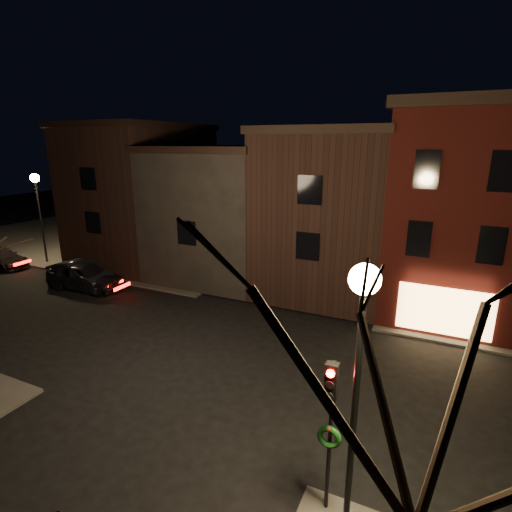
{
  "coord_description": "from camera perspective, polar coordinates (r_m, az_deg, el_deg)",
  "views": [
    {
      "loc": [
        7.31,
        -13.13,
        8.73
      ],
      "look_at": [
        -0.86,
        4.41,
        3.2
      ],
      "focal_mm": 28.0,
      "sensor_mm": 36.0,
      "label": 1
    }
  ],
  "objects": [
    {
      "name": "ground",
      "position": [
        17.38,
        -3.67,
        -14.23
      ],
      "size": [
        120.0,
        120.0,
        0.0
      ],
      "primitive_type": "plane",
      "color": "black",
      "rests_on": "ground"
    },
    {
      "name": "traffic_signal",
      "position": [
        9.8,
        10.55,
        -21.51
      ],
      "size": [
        0.58,
        0.38,
        4.05
      ],
      "color": "black",
      "rests_on": "sidewalk_near_right"
    },
    {
      "name": "bare_tree_right",
      "position": [
        5.31,
        24.48,
        -14.74
      ],
      "size": [
        6.4,
        6.4,
        8.5
      ],
      "color": "black",
      "rests_on": "sidewalk_near_right"
    },
    {
      "name": "parked_car_b",
      "position": [
        27.15,
        -23.74,
        -2.44
      ],
      "size": [
        5.01,
        2.25,
        1.6
      ],
      "primitive_type": "imported",
      "rotation": [
        0.0,
        0.0,
        1.45
      ],
      "color": "black",
      "rests_on": "ground"
    },
    {
      "name": "street_lamp_far",
      "position": [
        32.84,
        -28.81,
        7.79
      ],
      "size": [
        0.6,
        0.6,
        6.48
      ],
      "color": "black",
      "rests_on": "sidewalk_far_left"
    },
    {
      "name": "parked_car_c",
      "position": [
        34.31,
        -32.68,
        -0.22
      ],
      "size": [
        4.72,
        2.1,
        1.35
      ],
      "primitive_type": "imported",
      "rotation": [
        0.0,
        0.0,
        1.52
      ],
      "color": "black",
      "rests_on": "ground"
    },
    {
      "name": "corner_building",
      "position": [
        22.86,
        26.58,
        5.9
      ],
      "size": [
        6.5,
        8.5,
        10.5
      ],
      "color": "#3F0D0B",
      "rests_on": "ground"
    },
    {
      "name": "parked_car_a",
      "position": [
        26.61,
        -23.21,
        -2.66
      ],
      "size": [
        5.03,
        2.37,
        1.66
      ],
      "primitive_type": "imported",
      "rotation": [
        0.0,
        0.0,
        1.66
      ],
      "color": "black",
      "rests_on": "ground"
    },
    {
      "name": "row_building_b",
      "position": [
        27.36,
        -3.91,
        6.66
      ],
      "size": [
        7.8,
        10.3,
        8.4
      ],
      "color": "black",
      "rests_on": "ground"
    },
    {
      "name": "row_building_c",
      "position": [
        31.38,
        -15.76,
        8.68
      ],
      "size": [
        7.3,
        10.3,
        9.9
      ],
      "color": "black",
      "rests_on": "ground"
    },
    {
      "name": "sidewalk_far_left",
      "position": [
        43.81,
        -14.25,
        4.03
      ],
      "size": [
        30.0,
        30.0,
        0.12
      ],
      "primitive_type": "cube",
      "color": "#2D2B28",
      "rests_on": "ground"
    },
    {
      "name": "street_lamp_near",
      "position": [
        8.05,
        14.7,
        -10.79
      ],
      "size": [
        0.6,
        0.6,
        6.48
      ],
      "color": "black",
      "rests_on": "sidewalk_near_right"
    },
    {
      "name": "row_building_a",
      "position": [
        24.65,
        11.1,
        6.55
      ],
      "size": [
        7.3,
        10.3,
        9.4
      ],
      "color": "black",
      "rests_on": "ground"
    }
  ]
}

